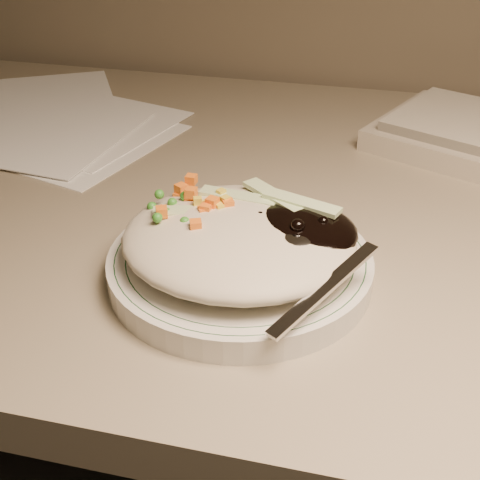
# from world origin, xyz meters

# --- Properties ---
(desk) EXTENTS (1.40, 0.70, 0.74)m
(desk) POSITION_xyz_m (0.00, 1.38, 0.54)
(desk) COLOR gray
(desk) RESTS_ON ground
(plate) EXTENTS (0.22, 0.22, 0.02)m
(plate) POSITION_xyz_m (-0.06, 1.22, 0.75)
(plate) COLOR silver
(plate) RESTS_ON desk
(plate_rim) EXTENTS (0.21, 0.21, 0.00)m
(plate_rim) POSITION_xyz_m (-0.06, 1.22, 0.76)
(plate_rim) COLOR #144723
(plate_rim) RESTS_ON plate
(meal) EXTENTS (0.21, 0.19, 0.05)m
(meal) POSITION_xyz_m (-0.06, 1.22, 0.78)
(meal) COLOR beige
(meal) RESTS_ON plate
(papers) EXTENTS (0.46, 0.38, 0.00)m
(papers) POSITION_xyz_m (-0.41, 1.50, 0.74)
(papers) COLOR white
(papers) RESTS_ON desk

